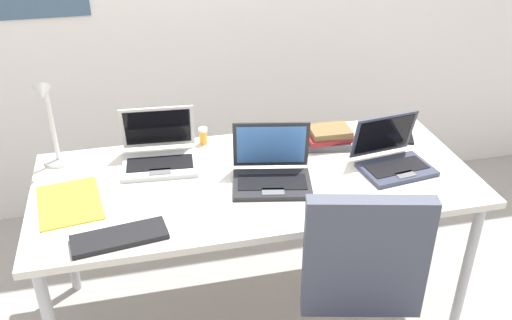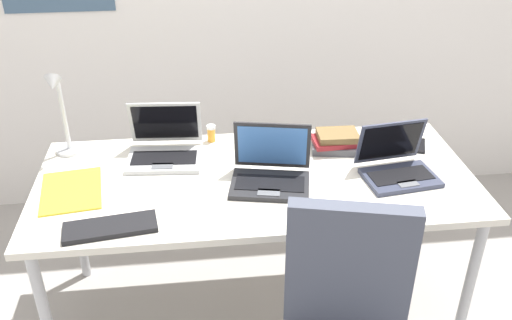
% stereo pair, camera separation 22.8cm
% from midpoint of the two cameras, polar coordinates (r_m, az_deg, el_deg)
% --- Properties ---
extents(ground_plane, '(12.00, 12.00, 0.00)m').
position_cam_midpoint_polar(ground_plane, '(2.78, -2.42, -14.85)').
color(ground_plane, gray).
extents(desk, '(1.80, 0.80, 0.74)m').
position_cam_midpoint_polar(desk, '(2.35, -2.78, -2.97)').
color(desk, silver).
rests_on(desk, ground_plane).
extents(desk_lamp, '(0.12, 0.18, 0.40)m').
position_cam_midpoint_polar(desk_lamp, '(2.49, -22.62, 3.27)').
color(desk_lamp, silver).
rests_on(desk_lamp, desk).
extents(laptop_front_left, '(0.32, 0.28, 0.22)m').
position_cam_midpoint_polar(laptop_front_left, '(2.41, 11.07, 0.11)').
color(laptop_front_left, '#33384C').
rests_on(laptop_front_left, desk).
extents(laptop_back_left, '(0.36, 0.31, 0.23)m').
position_cam_midpoint_polar(laptop_back_left, '(2.26, -1.27, -1.28)').
color(laptop_back_left, '#232326').
rests_on(laptop_back_left, desk).
extents(laptop_back_right, '(0.33, 0.30, 0.23)m').
position_cam_midpoint_polar(laptop_back_right, '(2.45, -12.41, 0.60)').
color(laptop_back_right, '#B7BABC').
rests_on(laptop_back_right, desk).
extents(external_keyboard, '(0.34, 0.16, 0.02)m').
position_cam_midpoint_polar(external_keyboard, '(2.06, -16.82, -7.61)').
color(external_keyboard, black).
rests_on(external_keyboard, desk).
extents(computer_mouse, '(0.09, 0.11, 0.03)m').
position_cam_midpoint_polar(computer_mouse, '(2.62, 0.61, 2.59)').
color(computer_mouse, black).
rests_on(computer_mouse, desk).
extents(cell_phone, '(0.11, 0.15, 0.01)m').
position_cam_midpoint_polar(cell_phone, '(2.68, 12.61, 2.24)').
color(cell_phone, black).
rests_on(cell_phone, desk).
extents(pill_bottle, '(0.04, 0.04, 0.08)m').
position_cam_midpoint_polar(pill_bottle, '(2.57, -7.91, 2.39)').
color(pill_bottle, gold).
rests_on(pill_bottle, desk).
extents(book_stack, '(0.22, 0.18, 0.08)m').
position_cam_midpoint_polar(book_stack, '(2.55, 4.81, 2.24)').
color(book_stack, '#4C4C51').
rests_on(book_stack, desk).
extents(paper_folder_front_right, '(0.27, 0.34, 0.01)m').
position_cam_midpoint_polar(paper_folder_front_right, '(2.31, -21.09, -4.13)').
color(paper_folder_front_right, gold).
rests_on(paper_folder_front_right, desk).
extents(coffee_mug, '(0.11, 0.08, 0.09)m').
position_cam_midpoint_polar(coffee_mug, '(2.54, -2.01, 2.33)').
color(coffee_mug, '#2D518C').
rests_on(coffee_mug, desk).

